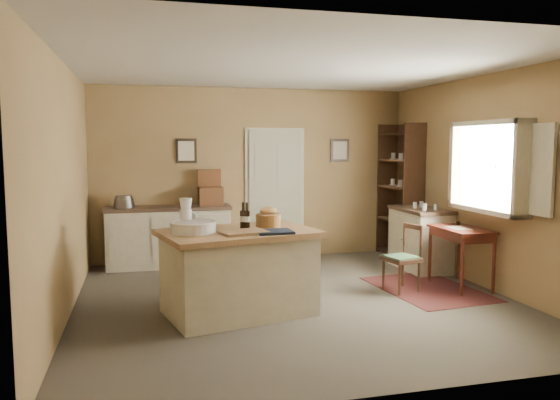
% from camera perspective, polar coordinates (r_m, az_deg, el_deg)
% --- Properties ---
extents(ground, '(5.00, 5.00, 0.00)m').
position_cam_1_polar(ground, '(6.51, 1.66, -10.43)').
color(ground, brown).
rests_on(ground, ground).
extents(wall_back, '(5.00, 0.10, 2.70)m').
position_cam_1_polar(wall_back, '(8.69, -2.82, 2.73)').
color(wall_back, olive).
rests_on(wall_back, ground).
extents(wall_front, '(5.00, 0.10, 2.70)m').
position_cam_1_polar(wall_front, '(3.93, 11.70, -1.24)').
color(wall_front, olive).
rests_on(wall_front, ground).
extents(wall_left, '(0.10, 5.00, 2.70)m').
position_cam_1_polar(wall_left, '(6.08, -21.61, 0.96)').
color(wall_left, olive).
rests_on(wall_left, ground).
extents(wall_right, '(0.10, 5.00, 2.70)m').
position_cam_1_polar(wall_right, '(7.35, 20.79, 1.78)').
color(wall_right, olive).
rests_on(wall_right, ground).
extents(ceiling, '(5.00, 5.00, 0.00)m').
position_cam_1_polar(ceiling, '(6.31, 1.73, 13.83)').
color(ceiling, silver).
rests_on(ceiling, wall_back).
extents(door, '(0.97, 0.06, 2.11)m').
position_cam_1_polar(door, '(8.76, -0.53, 0.83)').
color(door, '#AFAF91').
rests_on(door, ground).
extents(framed_prints, '(2.82, 0.02, 0.38)m').
position_cam_1_polar(framed_prints, '(8.70, -1.51, 5.18)').
color(framed_prints, black).
rests_on(framed_prints, ground).
extents(window, '(0.25, 1.99, 1.12)m').
position_cam_1_polar(window, '(7.13, 21.26, 3.25)').
color(window, beige).
rests_on(window, ground).
extents(work_island, '(1.79, 1.38, 1.20)m').
position_cam_1_polar(work_island, '(5.92, -4.41, -7.28)').
color(work_island, beige).
rests_on(work_island, ground).
extents(sideboard, '(1.84, 0.53, 1.18)m').
position_cam_1_polar(sideboard, '(8.33, -11.49, -3.53)').
color(sideboard, beige).
rests_on(sideboard, ground).
extents(rug, '(1.24, 1.69, 0.01)m').
position_cam_1_polar(rug, '(7.22, 15.19, -8.96)').
color(rug, '#461817').
rests_on(rug, ground).
extents(writing_desk, '(0.51, 0.84, 0.82)m').
position_cam_1_polar(writing_desk, '(7.31, 18.41, -3.57)').
color(writing_desk, '#3B150D').
rests_on(writing_desk, ground).
extents(desk_chair, '(0.46, 0.46, 0.81)m').
position_cam_1_polar(desk_chair, '(6.96, 12.57, -6.05)').
color(desk_chair, black).
rests_on(desk_chair, ground).
extents(right_cabinet, '(0.57, 1.03, 0.99)m').
position_cam_1_polar(right_cabinet, '(8.23, 14.44, -3.88)').
color(right_cabinet, beige).
rests_on(right_cabinet, ground).
extents(shelving_unit, '(0.37, 0.97, 2.15)m').
position_cam_1_polar(shelving_unit, '(9.01, 12.69, 0.93)').
color(shelving_unit, black).
rests_on(shelving_unit, ground).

